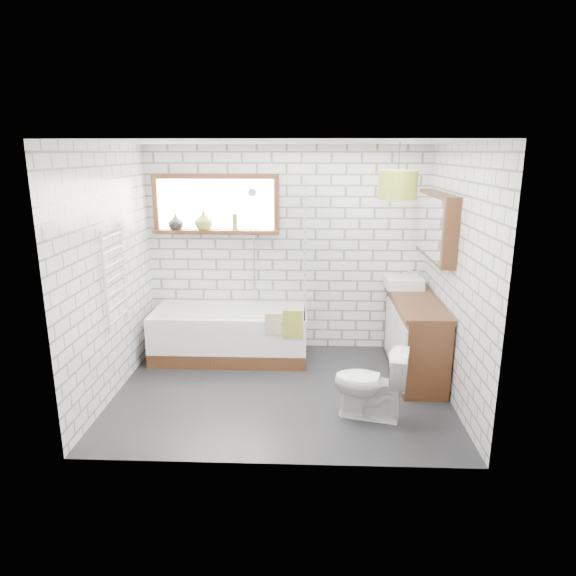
{
  "coord_description": "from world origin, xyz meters",
  "views": [
    {
      "loc": [
        0.27,
        -4.89,
        2.42
      ],
      "look_at": [
        0.06,
        0.25,
        1.04
      ],
      "focal_mm": 32.0,
      "sensor_mm": 36.0,
      "label": 1
    }
  ],
  "objects_px": {
    "bathtub": "(230,334)",
    "toilet": "(370,383)",
    "basin": "(404,282)",
    "pendant": "(398,185)",
    "vanity": "(415,336)"
  },
  "relations": [
    {
      "from": "vanity",
      "to": "toilet",
      "type": "xyz_separation_m",
      "value": [
        -0.61,
        -1.05,
        -0.09
      ]
    },
    {
      "from": "bathtub",
      "to": "vanity",
      "type": "distance_m",
      "value": 2.15
    },
    {
      "from": "toilet",
      "to": "vanity",
      "type": "bearing_deg",
      "value": 163.45
    },
    {
      "from": "basin",
      "to": "toilet",
      "type": "relative_size",
      "value": 0.62
    },
    {
      "from": "basin",
      "to": "pendant",
      "type": "distance_m",
      "value": 1.44
    },
    {
      "from": "basin",
      "to": "pendant",
      "type": "relative_size",
      "value": 1.12
    },
    {
      "from": "bathtub",
      "to": "basin",
      "type": "bearing_deg",
      "value": 4.08
    },
    {
      "from": "toilet",
      "to": "pendant",
      "type": "relative_size",
      "value": 1.79
    },
    {
      "from": "vanity",
      "to": "toilet",
      "type": "bearing_deg",
      "value": -120.25
    },
    {
      "from": "bathtub",
      "to": "toilet",
      "type": "bearing_deg",
      "value": -42.87
    },
    {
      "from": "toilet",
      "to": "bathtub",
      "type": "bearing_deg",
      "value": -119.18
    },
    {
      "from": "bathtub",
      "to": "pendant",
      "type": "xyz_separation_m",
      "value": [
        1.8,
        -0.63,
        1.8
      ]
    },
    {
      "from": "bathtub",
      "to": "basin",
      "type": "relative_size",
      "value": 4.31
    },
    {
      "from": "toilet",
      "to": "basin",
      "type": "bearing_deg",
      "value": 174.1
    },
    {
      "from": "vanity",
      "to": "pendant",
      "type": "xyz_separation_m",
      "value": [
        -0.32,
        -0.28,
        1.67
      ]
    }
  ]
}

